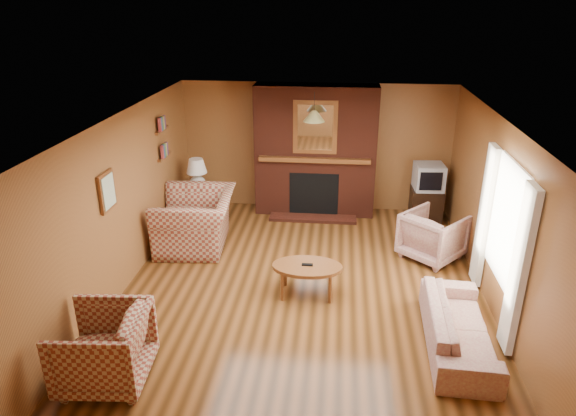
# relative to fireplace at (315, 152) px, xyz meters

# --- Properties ---
(floor) EXTENTS (6.50, 6.50, 0.00)m
(floor) POSITION_rel_fireplace_xyz_m (0.00, -2.98, -1.18)
(floor) COLOR #3F240D
(floor) RESTS_ON ground
(ceiling) EXTENTS (6.50, 6.50, 0.00)m
(ceiling) POSITION_rel_fireplace_xyz_m (0.00, -2.98, 1.22)
(ceiling) COLOR silver
(ceiling) RESTS_ON wall_back
(wall_back) EXTENTS (6.50, 0.00, 6.50)m
(wall_back) POSITION_rel_fireplace_xyz_m (0.00, 0.27, 0.02)
(wall_back) COLOR #9A622F
(wall_back) RESTS_ON floor
(wall_front) EXTENTS (6.50, 0.00, 6.50)m
(wall_front) POSITION_rel_fireplace_xyz_m (0.00, -6.23, 0.02)
(wall_front) COLOR #9A622F
(wall_front) RESTS_ON floor
(wall_left) EXTENTS (0.00, 6.50, 6.50)m
(wall_left) POSITION_rel_fireplace_xyz_m (-2.50, -2.98, 0.02)
(wall_left) COLOR #9A622F
(wall_left) RESTS_ON floor
(wall_right) EXTENTS (0.00, 6.50, 6.50)m
(wall_right) POSITION_rel_fireplace_xyz_m (2.50, -2.98, 0.02)
(wall_right) COLOR #9A622F
(wall_right) RESTS_ON floor
(fireplace) EXTENTS (2.20, 0.82, 2.40)m
(fireplace) POSITION_rel_fireplace_xyz_m (0.00, 0.00, 0.00)
(fireplace) COLOR #4C1C10
(fireplace) RESTS_ON floor
(window_right) EXTENTS (0.10, 1.85, 2.00)m
(window_right) POSITION_rel_fireplace_xyz_m (2.45, -3.18, -0.06)
(window_right) COLOR beige
(window_right) RESTS_ON wall_right
(bookshelf) EXTENTS (0.09, 0.55, 0.71)m
(bookshelf) POSITION_rel_fireplace_xyz_m (-2.44, -1.08, 0.48)
(bookshelf) COLOR brown
(bookshelf) RESTS_ON wall_left
(botanical_print) EXTENTS (0.05, 0.40, 0.50)m
(botanical_print) POSITION_rel_fireplace_xyz_m (-2.47, -3.28, 0.37)
(botanical_print) COLOR brown
(botanical_print) RESTS_ON wall_left
(pendant_light) EXTENTS (0.36, 0.36, 0.48)m
(pendant_light) POSITION_rel_fireplace_xyz_m (0.00, -0.68, 0.82)
(pendant_light) COLOR black
(pendant_light) RESTS_ON ceiling
(plaid_loveseat) EXTENTS (1.31, 1.47, 0.89)m
(plaid_loveseat) POSITION_rel_fireplace_xyz_m (-1.85, -1.63, -0.74)
(plaid_loveseat) COLOR maroon
(plaid_loveseat) RESTS_ON floor
(plaid_armchair) EXTENTS (0.98, 0.96, 0.83)m
(plaid_armchair) POSITION_rel_fireplace_xyz_m (-1.95, -4.90, -0.77)
(plaid_armchair) COLOR maroon
(plaid_armchair) RESTS_ON floor
(floral_sofa) EXTENTS (0.78, 1.83, 0.53)m
(floral_sofa) POSITION_rel_fireplace_xyz_m (1.90, -3.91, -0.92)
(floral_sofa) COLOR #BBB290
(floral_sofa) RESTS_ON floor
(floral_armchair) EXTENTS (1.16, 1.16, 0.76)m
(floral_armchair) POSITION_rel_fireplace_xyz_m (1.94, -1.68, -0.80)
(floral_armchair) COLOR #BBB290
(floral_armchair) RESTS_ON floor
(coffee_table) EXTENTS (0.96, 0.59, 0.47)m
(coffee_table) POSITION_rel_fireplace_xyz_m (0.06, -2.96, -0.78)
(coffee_table) COLOR brown
(coffee_table) RESTS_ON floor
(side_table) EXTENTS (0.44, 0.44, 0.54)m
(side_table) POSITION_rel_fireplace_xyz_m (-2.10, -0.53, -0.91)
(side_table) COLOR brown
(side_table) RESTS_ON floor
(table_lamp) EXTENTS (0.37, 0.37, 0.61)m
(table_lamp) POSITION_rel_fireplace_xyz_m (-2.10, -0.53, -0.30)
(table_lamp) COLOR silver
(table_lamp) RESTS_ON side_table
(tv_stand) EXTENTS (0.57, 0.52, 0.61)m
(tv_stand) POSITION_rel_fireplace_xyz_m (2.05, -0.18, -0.88)
(tv_stand) COLOR black
(tv_stand) RESTS_ON floor
(crt_tv) EXTENTS (0.53, 0.53, 0.46)m
(crt_tv) POSITION_rel_fireplace_xyz_m (2.05, -0.19, -0.34)
(crt_tv) COLOR #ABAEB3
(crt_tv) RESTS_ON tv_stand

